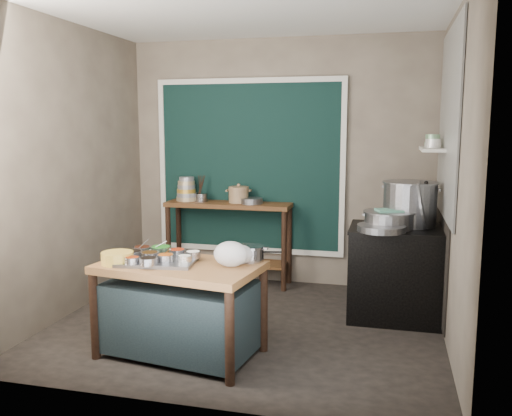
% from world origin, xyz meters
% --- Properties ---
extents(floor, '(3.50, 3.00, 0.02)m').
position_xyz_m(floor, '(0.00, 0.00, -0.01)').
color(floor, '#2C2621').
rests_on(floor, ground).
extents(back_wall, '(3.50, 0.02, 2.80)m').
position_xyz_m(back_wall, '(0.00, 1.51, 1.40)').
color(back_wall, '#796C5D').
rests_on(back_wall, floor).
extents(left_wall, '(0.02, 3.00, 2.80)m').
position_xyz_m(left_wall, '(-1.76, 0.00, 1.40)').
color(left_wall, '#796C5D').
rests_on(left_wall, floor).
extents(right_wall, '(0.02, 3.00, 2.80)m').
position_xyz_m(right_wall, '(1.76, 0.00, 1.40)').
color(right_wall, '#796C5D').
rests_on(right_wall, floor).
extents(ceiling, '(3.50, 3.00, 0.02)m').
position_xyz_m(ceiling, '(0.00, 0.00, 2.81)').
color(ceiling, '#796C5D').
rests_on(ceiling, back_wall).
extents(curtain_panel, '(2.10, 0.02, 1.90)m').
position_xyz_m(curtain_panel, '(-0.35, 1.47, 1.35)').
color(curtain_panel, black).
rests_on(curtain_panel, back_wall).
extents(curtain_frame, '(2.22, 0.03, 2.02)m').
position_xyz_m(curtain_frame, '(-0.35, 1.46, 1.35)').
color(curtain_frame, beige).
rests_on(curtain_frame, back_wall).
extents(tile_panel, '(0.02, 1.70, 1.70)m').
position_xyz_m(tile_panel, '(1.74, 0.55, 1.85)').
color(tile_panel, '#B2B2AA').
rests_on(tile_panel, right_wall).
extents(soot_patch, '(0.01, 1.30, 1.30)m').
position_xyz_m(soot_patch, '(1.74, 0.65, 0.70)').
color(soot_patch, black).
rests_on(soot_patch, right_wall).
extents(wall_shelf, '(0.22, 0.70, 0.03)m').
position_xyz_m(wall_shelf, '(1.63, 0.85, 1.60)').
color(wall_shelf, beige).
rests_on(wall_shelf, right_wall).
extents(prep_table, '(1.34, 0.90, 0.75)m').
position_xyz_m(prep_table, '(-0.34, -0.75, 0.38)').
color(prep_table, brown).
rests_on(prep_table, floor).
extents(back_counter, '(1.45, 0.40, 0.95)m').
position_xyz_m(back_counter, '(-0.55, 1.28, 0.47)').
color(back_counter, '#533117').
rests_on(back_counter, floor).
extents(stove_block, '(0.90, 0.68, 0.85)m').
position_xyz_m(stove_block, '(1.35, 0.55, 0.42)').
color(stove_block, black).
rests_on(stove_block, floor).
extents(stove_top, '(0.92, 0.69, 0.03)m').
position_xyz_m(stove_top, '(1.35, 0.55, 0.86)').
color(stove_top, black).
rests_on(stove_top, stove_block).
extents(condiment_tray, '(0.64, 0.49, 0.03)m').
position_xyz_m(condiment_tray, '(-0.51, -0.75, 0.76)').
color(condiment_tray, gray).
rests_on(condiment_tray, prep_table).
extents(condiment_bowls, '(0.60, 0.48, 0.07)m').
position_xyz_m(condiment_bowls, '(-0.54, -0.73, 0.81)').
color(condiment_bowls, gray).
rests_on(condiment_bowls, condiment_tray).
extents(yellow_basin, '(0.31, 0.31, 0.10)m').
position_xyz_m(yellow_basin, '(-0.80, -0.87, 0.80)').
color(yellow_basin, gold).
rests_on(yellow_basin, prep_table).
extents(saucepan, '(0.27, 0.27, 0.12)m').
position_xyz_m(saucepan, '(0.19, -0.53, 0.81)').
color(saucepan, gray).
rests_on(saucepan, prep_table).
extents(plastic_bag_a, '(0.28, 0.24, 0.20)m').
position_xyz_m(plastic_bag_a, '(0.08, -0.73, 0.85)').
color(plastic_bag_a, white).
rests_on(plastic_bag_a, prep_table).
extents(plastic_bag_b, '(0.21, 0.18, 0.15)m').
position_xyz_m(plastic_bag_b, '(0.13, -0.64, 0.83)').
color(plastic_bag_b, white).
rests_on(plastic_bag_b, prep_table).
extents(bowl_stack, '(0.25, 0.25, 0.28)m').
position_xyz_m(bowl_stack, '(-1.07, 1.32, 1.07)').
color(bowl_stack, tan).
rests_on(bowl_stack, back_counter).
extents(utensil_cup, '(0.19, 0.19, 0.09)m').
position_xyz_m(utensil_cup, '(-0.88, 1.29, 1.00)').
color(utensil_cup, gray).
rests_on(utensil_cup, back_counter).
extents(ceramic_crock, '(0.30, 0.30, 0.16)m').
position_xyz_m(ceramic_crock, '(-0.43, 1.30, 1.03)').
color(ceramic_crock, '#8A6A4B').
rests_on(ceramic_crock, back_counter).
extents(wide_bowl, '(0.33, 0.33, 0.06)m').
position_xyz_m(wide_bowl, '(-0.27, 1.26, 0.98)').
color(wide_bowl, gray).
rests_on(wide_bowl, back_counter).
extents(stock_pot, '(0.68, 0.68, 0.42)m').
position_xyz_m(stock_pot, '(1.44, 0.69, 1.09)').
color(stock_pot, gray).
rests_on(stock_pot, stove_top).
extents(pot_lid, '(0.17, 0.46, 0.44)m').
position_xyz_m(pot_lid, '(1.55, 0.53, 1.10)').
color(pot_lid, gray).
rests_on(pot_lid, stove_top).
extents(steamer, '(0.63, 0.63, 0.16)m').
position_xyz_m(steamer, '(1.25, 0.49, 0.96)').
color(steamer, gray).
rests_on(steamer, stove_top).
extents(green_cloth, '(0.28, 0.25, 0.02)m').
position_xyz_m(green_cloth, '(1.25, 0.49, 1.05)').
color(green_cloth, '#539987').
rests_on(green_cloth, steamer).
extents(shallow_pan, '(0.57, 0.57, 0.06)m').
position_xyz_m(shallow_pan, '(1.19, 0.31, 0.91)').
color(shallow_pan, gray).
rests_on(shallow_pan, stove_top).
extents(shelf_bowl_stack, '(0.16, 0.16, 0.13)m').
position_xyz_m(shelf_bowl_stack, '(1.63, 0.85, 1.67)').
color(shelf_bowl_stack, silver).
rests_on(shelf_bowl_stack, wall_shelf).
extents(shelf_bowl_green, '(0.16, 0.16, 0.05)m').
position_xyz_m(shelf_bowl_green, '(1.63, 1.06, 1.64)').
color(shelf_bowl_green, gray).
rests_on(shelf_bowl_green, wall_shelf).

